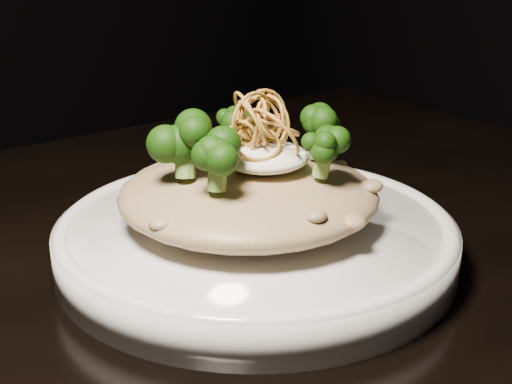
% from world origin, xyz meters
% --- Properties ---
extents(table, '(1.10, 0.80, 0.75)m').
position_xyz_m(table, '(0.00, 0.00, 0.67)').
color(table, black).
rests_on(table, ground).
extents(plate, '(0.30, 0.30, 0.03)m').
position_xyz_m(plate, '(0.07, -0.00, 0.77)').
color(plate, silver).
rests_on(plate, table).
extents(risotto, '(0.19, 0.19, 0.04)m').
position_xyz_m(risotto, '(0.06, 0.00, 0.80)').
color(risotto, brown).
rests_on(risotto, plate).
extents(broccoli, '(0.15, 0.15, 0.05)m').
position_xyz_m(broccoli, '(0.07, -0.01, 0.85)').
color(broccoli, black).
rests_on(broccoli, risotto).
extents(cheese, '(0.06, 0.06, 0.02)m').
position_xyz_m(cheese, '(0.07, -0.01, 0.83)').
color(cheese, white).
rests_on(cheese, risotto).
extents(shallots, '(0.06, 0.06, 0.04)m').
position_xyz_m(shallots, '(0.07, -0.01, 0.86)').
color(shallots, brown).
rests_on(shallots, cheese).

